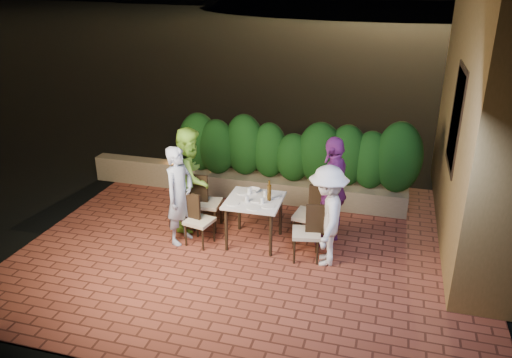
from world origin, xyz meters
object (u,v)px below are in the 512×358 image
at_px(diner_purple, 333,191).
at_px(chair_right_front, 306,232).
at_px(dining_table, 254,221).
at_px(bowl, 254,190).
at_px(beer_bottle, 269,191).
at_px(chair_left_front, 199,220).
at_px(diner_white, 327,216).
at_px(diner_blue, 180,195).
at_px(diner_green, 191,178).
at_px(chair_left_back, 207,202).
at_px(chair_right_back, 310,214).
at_px(parapet_lamp, 173,159).

bearing_deg(diner_purple, chair_right_front, -18.28).
distance_m(dining_table, bowl, 0.49).
bearing_deg(beer_bottle, dining_table, -172.77).
distance_m(beer_bottle, chair_left_front, 1.19).
bearing_deg(diner_white, bowl, -121.03).
bearing_deg(bowl, diner_blue, -152.29).
bearing_deg(diner_green, beer_bottle, -109.29).
bearing_deg(bowl, chair_left_back, -179.01).
xyz_separation_m(chair_left_back, chair_right_back, (1.73, -0.02, 0.02)).
distance_m(bowl, parapet_lamp, 2.57).
bearing_deg(diner_white, diner_blue, -97.32).
bearing_deg(chair_right_front, chair_right_back, -96.27).
bearing_deg(chair_right_back, parapet_lamp, -19.26).
bearing_deg(diner_green, diner_blue, 175.95).
bearing_deg(diner_purple, chair_left_back, -80.48).
relative_size(chair_left_back, diner_green, 0.55).
distance_m(chair_right_front, diner_purple, 0.79).
distance_m(diner_green, parapet_lamp, 1.80).
height_order(chair_right_front, diner_purple, diner_purple).
xyz_separation_m(chair_left_front, diner_blue, (-0.32, 0.02, 0.37)).
relative_size(beer_bottle, diner_green, 0.19).
xyz_separation_m(chair_right_back, diner_green, (-2.01, 0.05, 0.37)).
xyz_separation_m(chair_left_front, diner_green, (-0.36, 0.58, 0.44)).
bearing_deg(bowl, diner_purple, 2.09).
distance_m(beer_bottle, bowl, 0.43).
relative_size(chair_left_front, parapet_lamp, 6.02).
distance_m(chair_right_back, diner_purple, 0.51).
relative_size(beer_bottle, chair_right_back, 0.33).
relative_size(dining_table, chair_left_front, 1.01).
distance_m(chair_left_back, chair_right_front, 1.85).
bearing_deg(diner_white, beer_bottle, -115.45).
bearing_deg(diner_green, diner_purple, -97.89).
xyz_separation_m(chair_right_back, diner_blue, (-1.97, -0.51, 0.30)).
height_order(chair_right_front, diner_green, diner_green).
height_order(diner_purple, parapet_lamp, diner_purple).
xyz_separation_m(chair_left_back, diner_green, (-0.28, 0.03, 0.39)).
height_order(dining_table, chair_left_front, chair_left_front).
height_order(diner_blue, parapet_lamp, diner_blue).
bearing_deg(diner_blue, bowl, -48.85).
bearing_deg(diner_white, parapet_lamp, -128.12).
relative_size(chair_right_back, diner_blue, 0.62).
distance_m(chair_right_front, chair_right_back, 0.50).
bearing_deg(chair_right_back, chair_left_front, 24.99).
bearing_deg(bowl, beer_bottle, -38.01).
height_order(chair_right_back, diner_green, diner_green).
distance_m(chair_right_back, parapet_lamp, 3.38).
xyz_separation_m(beer_bottle, diner_blue, (-1.36, -0.30, -0.12)).
bearing_deg(chair_right_back, diner_blue, 21.80).
relative_size(bowl, diner_white, 0.13).
distance_m(chair_left_front, diner_white, 2.01).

